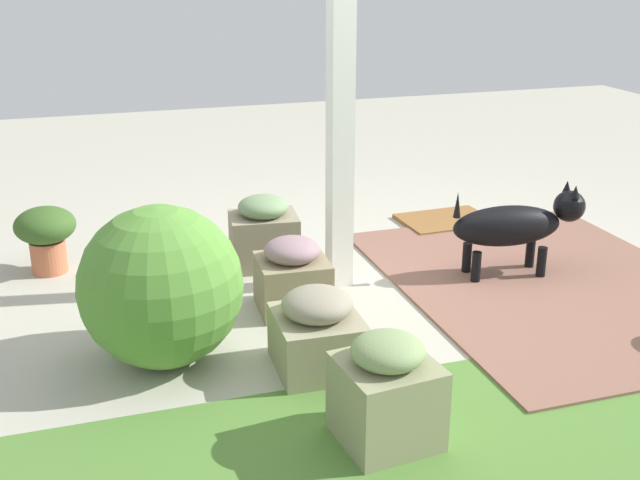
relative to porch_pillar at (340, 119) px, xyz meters
The scene contains 11 objects.
ground_plane 1.04m from the porch_pillar, 155.82° to the left, with size 12.00×12.00×0.00m, color #B0AC9A.
brick_path 1.63m from the porch_pillar, 160.61° to the left, with size 1.80×2.40×0.02m, color #845949.
porch_pillar is the anchor object (origin of this frame).
stone_planter_nearest 0.96m from the porch_pillar, 49.45° to the right, with size 0.46×0.39×0.47m.
stone_planter_near 0.93m from the porch_pillar, 35.87° to the left, with size 0.41×0.40×0.42m.
stone_planter_mid 1.32m from the porch_pillar, 65.20° to the left, with size 0.41×0.45×0.41m.
stone_planter_far 1.82m from the porch_pillar, 77.66° to the left, with size 0.41×0.41×0.48m.
round_shrub 1.43m from the porch_pillar, 29.91° to the left, with size 0.79×0.79×0.79m, color #528934.
terracotta_pot_broad 1.97m from the porch_pillar, 23.52° to the right, with size 0.37×0.37×0.42m.
dog 1.28m from the porch_pillar, 168.65° to the left, with size 0.85×0.31×0.58m.
doormat 1.72m from the porch_pillar, 143.56° to the right, with size 0.65×0.47×0.03m, color brown.
Camera 1 is at (1.69, 4.06, 1.90)m, focal length 44.31 mm.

